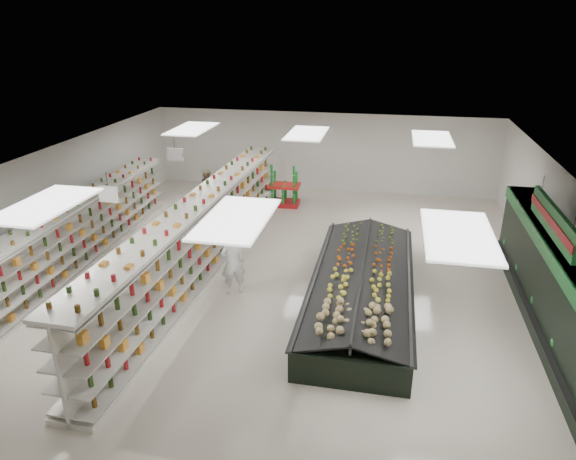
% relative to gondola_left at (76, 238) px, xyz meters
% --- Properties ---
extents(floor, '(16.00, 16.00, 0.00)m').
position_rel_gondola_left_xyz_m(floor, '(5.89, 0.59, -0.85)').
color(floor, beige).
rests_on(floor, ground).
extents(ceiling, '(14.00, 16.00, 0.02)m').
position_rel_gondola_left_xyz_m(ceiling, '(5.89, 0.59, 2.35)').
color(ceiling, white).
rests_on(ceiling, wall_back).
extents(wall_back, '(14.00, 0.02, 3.20)m').
position_rel_gondola_left_xyz_m(wall_back, '(5.89, 8.59, 0.75)').
color(wall_back, silver).
rests_on(wall_back, floor).
extents(wall_front, '(14.00, 0.02, 3.20)m').
position_rel_gondola_left_xyz_m(wall_front, '(5.89, -7.41, 0.75)').
color(wall_front, silver).
rests_on(wall_front, floor).
extents(wall_left, '(0.02, 16.00, 3.20)m').
position_rel_gondola_left_xyz_m(wall_left, '(-1.11, 0.59, 0.75)').
color(wall_left, silver).
rests_on(wall_left, floor).
extents(wall_right, '(0.02, 16.00, 3.20)m').
position_rel_gondola_left_xyz_m(wall_right, '(12.89, 0.59, 0.75)').
color(wall_right, silver).
rests_on(wall_right, floor).
extents(produce_wall_case, '(0.93, 8.00, 2.20)m').
position_rel_gondola_left_xyz_m(produce_wall_case, '(12.42, -0.91, 0.39)').
color(produce_wall_case, black).
rests_on(produce_wall_case, floor).
extents(aisle_sign_near, '(0.52, 0.06, 0.75)m').
position_rel_gondola_left_xyz_m(aisle_sign_near, '(2.09, -1.41, 1.90)').
color(aisle_sign_near, white).
rests_on(aisle_sign_near, ceiling).
extents(aisle_sign_far, '(0.52, 0.06, 0.75)m').
position_rel_gondola_left_xyz_m(aisle_sign_far, '(2.09, 2.59, 1.90)').
color(aisle_sign_far, white).
rests_on(aisle_sign_far, ceiling).
extents(hortifruti_banner, '(0.12, 3.20, 0.95)m').
position_rel_gondola_left_xyz_m(hortifruti_banner, '(12.14, -0.91, 1.80)').
color(hortifruti_banner, '#1B672B').
rests_on(hortifruti_banner, ceiling).
extents(gondola_left, '(1.16, 10.66, 1.84)m').
position_rel_gondola_left_xyz_m(gondola_left, '(0.00, 0.00, 0.00)').
color(gondola_left, silver).
rests_on(gondola_left, floor).
extents(gondola_center, '(1.28, 12.48, 2.16)m').
position_rel_gondola_left_xyz_m(gondola_center, '(3.68, 0.27, 0.14)').
color(gondola_center, silver).
rests_on(gondola_center, floor).
extents(produce_island, '(2.52, 6.89, 1.03)m').
position_rel_gondola_left_xyz_m(produce_island, '(8.18, -0.54, -0.38)').
color(produce_island, black).
rests_on(produce_island, floor).
extents(soda_endcap, '(1.19, 0.82, 1.50)m').
position_rel_gondola_left_xyz_m(soda_endcap, '(4.78, 6.26, -0.12)').
color(soda_endcap, '#A21217').
rests_on(soda_endcap, floor).
extents(shopper_main, '(0.76, 0.67, 1.75)m').
position_rel_gondola_left_xyz_m(shopper_main, '(4.89, -0.71, 0.03)').
color(shopper_main, silver).
rests_on(shopper_main, floor).
extents(shopper_background, '(0.55, 0.78, 1.48)m').
position_rel_gondola_left_xyz_m(shopper_background, '(2.03, 5.47, -0.11)').
color(shopper_background, tan).
rests_on(shopper_background, floor).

